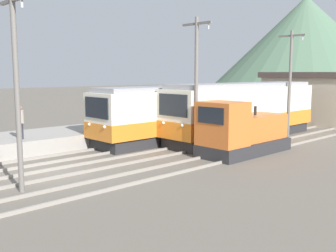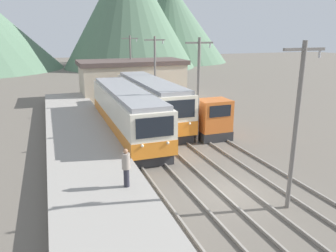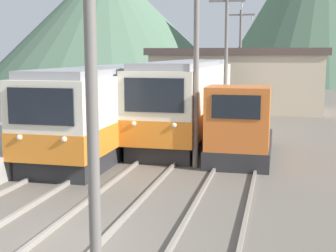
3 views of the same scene
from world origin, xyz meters
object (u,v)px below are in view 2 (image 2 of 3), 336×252
commuter_train_center (150,103)px  shunting_locomotive (203,118)px  commuter_train_left (126,114)px  person_on_platform (126,166)px  catenary_mast_near (296,122)px  catenary_mast_far (155,72)px  catenary_mast_mid (198,88)px  catenary_mast_distant (131,64)px

commuter_train_center → shunting_locomotive: (3.00, -4.36, -0.56)m
commuter_train_left → commuter_train_center: commuter_train_center is taller
person_on_platform → commuter_train_center: bearing=68.4°
catenary_mast_near → person_on_platform: (-6.76, 2.88, -2.15)m
catenary_mast_near → person_on_platform: bearing=157.0°
catenary_mast_far → person_on_platform: 17.99m
catenary_mast_mid → catenary_mast_distant: size_ratio=1.00×
commuter_train_left → shunting_locomotive: commuter_train_left is taller
commuter_train_center → shunting_locomotive: commuter_train_center is taller
catenary_mast_mid → catenary_mast_far: same height
shunting_locomotive → commuter_train_left: bearing=164.4°
shunting_locomotive → catenary_mast_near: 12.21m
commuter_train_center → catenary_mast_far: catenary_mast_far is taller
catenary_mast_near → catenary_mast_distant: 29.12m
shunting_locomotive → person_on_platform: (-8.26, -8.91, 0.66)m
shunting_locomotive → catenary_mast_mid: (-1.49, -2.08, 2.81)m
catenary_mast_mid → catenary_mast_far: size_ratio=1.00×
catenary_mast_mid → catenary_mast_far: 9.71m
person_on_platform → shunting_locomotive: bearing=47.2°
catenary_mast_distant → person_on_platform: 27.18m
commuter_train_center → catenary_mast_distant: (1.51, 12.97, 2.25)m
shunting_locomotive → catenary_mast_near: size_ratio=0.80×
catenary_mast_distant → person_on_platform: size_ratio=4.02×
commuter_train_left → catenary_mast_mid: 6.14m
person_on_platform → commuter_train_left: bearing=76.9°
commuter_train_left → catenary_mast_far: catenary_mast_far is taller
catenary_mast_distant → person_on_platform: (-6.76, -26.24, -2.15)m
commuter_train_left → catenary_mast_mid: size_ratio=1.97×
catenary_mast_distant → commuter_train_center: bearing=-96.6°
catenary_mast_near → catenary_mast_mid: size_ratio=1.00×
person_on_platform → catenary_mast_mid: bearing=45.3°
catenary_mast_near → catenary_mast_mid: bearing=90.0°
commuter_train_center → shunting_locomotive: size_ratio=2.30×
commuter_train_left → commuter_train_center: bearing=44.4°
commuter_train_left → catenary_mast_near: size_ratio=1.97×
commuter_train_left → commuter_train_center: 3.92m
catenary_mast_distant → catenary_mast_near: bearing=-90.0°
commuter_train_center → catenary_mast_mid: 6.99m
commuter_train_center → catenary_mast_mid: catenary_mast_mid is taller
catenary_mast_near → person_on_platform: catenary_mast_near is taller
catenary_mast_far → catenary_mast_distant: same height
shunting_locomotive → catenary_mast_mid: bearing=-125.6°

